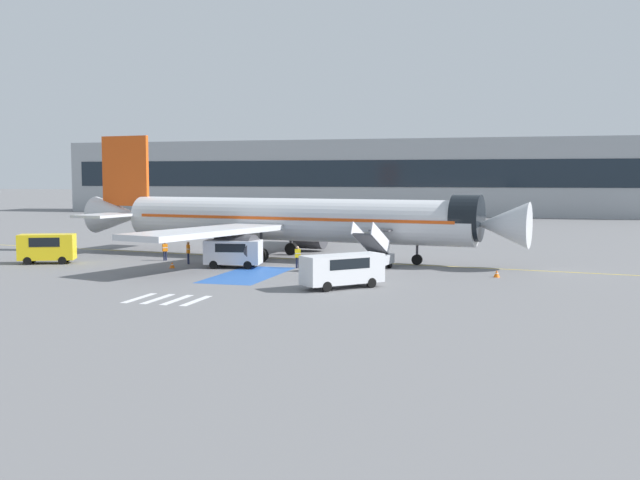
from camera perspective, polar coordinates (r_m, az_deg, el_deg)
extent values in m
plane|color=slate|center=(63.41, -3.70, -1.50)|extent=(600.00, 600.00, 0.00)
cube|color=gold|center=(63.80, -2.03, -1.45)|extent=(74.38, 10.29, 0.01)
cube|color=#2856A8|center=(53.75, -5.49, -2.66)|extent=(4.12, 9.85, 0.01)
cube|color=silver|center=(44.64, -13.61, -4.31)|extent=(0.44, 3.60, 0.01)
cube|color=silver|center=(44.07, -12.25, -4.41)|extent=(0.44, 3.60, 0.01)
cube|color=silver|center=(43.53, -10.84, -4.50)|extent=(0.44, 3.60, 0.01)
cube|color=silver|center=(43.02, -9.41, -4.59)|extent=(0.44, 3.60, 0.01)
cylinder|color=silver|center=(63.51, -2.04, 1.56)|extent=(31.24, 7.76, 3.61)
cone|color=silver|center=(58.22, 13.73, 1.13)|extent=(4.42, 4.04, 3.54)
cone|color=silver|center=(73.18, -15.05, 1.84)|extent=(5.84, 4.17, 3.47)
cylinder|color=black|center=(58.71, 11.13, 1.65)|extent=(2.64, 3.91, 3.65)
cube|color=#DB4C14|center=(63.50, -2.04, 1.73)|extent=(28.79, 7.49, 0.24)
cube|color=silver|center=(72.34, -1.49, 1.54)|extent=(4.41, 15.81, 0.44)
cylinder|color=#38383D|center=(70.55, -0.86, 0.29)|extent=(3.36, 2.75, 2.36)
cube|color=silver|center=(57.80, -8.37, 0.65)|extent=(8.45, 16.37, 0.44)
cylinder|color=#38383D|center=(58.35, -6.38, -0.70)|extent=(3.36, 2.75, 2.36)
cube|color=#DB4C14|center=(72.59, -14.62, 5.11)|extent=(5.06, 1.04, 6.51)
cube|color=silver|center=(75.09, -12.62, 2.10)|extent=(4.00, 6.17, 0.24)
cube|color=silver|center=(69.65, -15.93, 1.82)|extent=(4.00, 6.17, 0.24)
cylinder|color=#38383D|center=(59.81, 7.41, -0.27)|extent=(0.20, 0.20, 2.58)
cylinder|color=black|center=(59.94, 7.40, -1.50)|extent=(0.87, 0.39, 0.84)
cylinder|color=#38383D|center=(66.92, -2.19, 0.29)|extent=(0.24, 0.24, 2.27)
cylinder|color=black|center=(67.02, -2.18, -0.68)|extent=(1.17, 0.74, 1.10)
cylinder|color=#38383D|center=(61.75, -4.51, -0.10)|extent=(0.24, 0.24, 2.27)
cylinder|color=black|center=(61.85, -4.50, -1.15)|extent=(1.17, 0.74, 1.10)
cube|color=#ADB2BA|center=(56.43, 3.90, -1.58)|extent=(2.83, 5.05, 0.70)
cylinder|color=black|center=(58.35, 3.58, -1.71)|extent=(0.31, 0.72, 0.70)
cylinder|color=black|center=(57.76, 5.33, -1.79)|extent=(0.31, 0.72, 0.70)
cylinder|color=black|center=(55.22, 2.40, -2.07)|extent=(0.31, 0.72, 0.70)
cylinder|color=black|center=(54.59, 4.24, -2.17)|extent=(0.31, 0.72, 0.70)
cube|color=#4C4C51|center=(56.31, 3.91, -0.32)|extent=(1.97, 4.30, 1.93)
cube|color=#4C4C51|center=(58.38, 4.66, 0.74)|extent=(1.78, 1.31, 0.12)
cube|color=silver|center=(56.52, 3.17, 0.19)|extent=(0.66, 4.43, 2.66)
cube|color=silver|center=(56.01, 4.65, 0.14)|extent=(0.66, 4.43, 2.66)
cube|color=#38383D|center=(89.02, -0.40, 0.85)|extent=(3.74, 7.97, 0.60)
cube|color=silver|center=(92.70, -0.14, 1.32)|extent=(2.63, 2.07, 1.60)
cube|color=black|center=(93.52, -0.09, 1.54)|extent=(1.98, 0.37, 0.70)
cylinder|color=#B7BCC4|center=(88.59, -0.43, 1.76)|extent=(3.11, 5.58, 2.26)
cylinder|color=gold|center=(88.59, -0.43, 1.76)|extent=(2.33, 0.73, 2.31)
cylinder|color=black|center=(92.55, -0.90, 0.81)|extent=(0.44, 0.99, 0.96)
cylinder|color=black|center=(92.29, 0.57, 0.80)|extent=(0.44, 0.99, 0.96)
cylinder|color=black|center=(88.76, -1.19, 0.64)|extent=(0.44, 0.99, 0.96)
cylinder|color=black|center=(88.49, 0.33, 0.63)|extent=(0.44, 0.99, 0.96)
cylinder|color=black|center=(86.65, -1.37, 0.54)|extent=(0.44, 0.99, 0.96)
cylinder|color=black|center=(86.38, 0.19, 0.52)|extent=(0.44, 0.99, 0.96)
cube|color=silver|center=(47.03, 1.72, -2.21)|extent=(4.96, 5.08, 1.81)
cube|color=black|center=(46.99, 1.72, -1.73)|extent=(3.32, 3.36, 0.65)
cylinder|color=black|center=(48.72, 2.85, -3.04)|extent=(0.59, 0.60, 0.64)
cylinder|color=black|center=(47.39, 3.94, -3.27)|extent=(0.59, 0.60, 0.64)
cylinder|color=black|center=(46.99, -0.52, -3.33)|extent=(0.59, 0.60, 0.64)
cylinder|color=black|center=(45.61, 0.51, -3.58)|extent=(0.59, 0.60, 0.64)
cube|color=silver|center=(57.97, -6.62, -0.91)|extent=(4.54, 2.75, 1.81)
cube|color=black|center=(57.93, -6.63, -0.51)|extent=(2.65, 2.46, 0.65)
cylinder|color=black|center=(58.72, -5.15, -1.70)|extent=(0.66, 0.30, 0.64)
cylinder|color=black|center=(56.86, -5.53, -1.92)|extent=(0.66, 0.30, 0.64)
cylinder|color=black|center=(59.30, -7.65, -1.66)|extent=(0.66, 0.30, 0.64)
cylinder|color=black|center=(57.45, -8.11, -1.88)|extent=(0.66, 0.30, 0.64)
cube|color=yellow|center=(64.22, -20.08, -0.50)|extent=(4.68, 3.34, 2.05)
cube|color=black|center=(64.18, -20.09, -0.10)|extent=(2.90, 2.61, 0.74)
cylinder|color=black|center=(63.83, -21.39, -1.50)|extent=(0.67, 0.43, 0.64)
cylinder|color=black|center=(65.42, -21.04, -1.34)|extent=(0.67, 0.43, 0.64)
cylinder|color=black|center=(63.23, -19.04, -1.48)|extent=(0.67, 0.43, 0.64)
cylinder|color=black|center=(64.84, -18.74, -1.32)|extent=(0.67, 0.43, 0.64)
cylinder|color=#191E38|center=(62.26, -5.12, -1.27)|extent=(0.14, 0.14, 0.78)
cylinder|color=#191E38|center=(62.35, -4.99, -1.25)|extent=(0.14, 0.14, 0.78)
cube|color=orange|center=(62.23, -5.06, -0.62)|extent=(0.42, 0.47, 0.62)
cube|color=silver|center=(62.23, -5.06, -0.62)|extent=(0.43, 0.48, 0.06)
sphere|color=#9E704C|center=(62.20, -5.06, -0.24)|extent=(0.21, 0.21, 0.21)
cylinder|color=#191E38|center=(57.37, -1.79, -1.75)|extent=(0.14, 0.14, 0.82)
cylinder|color=#191E38|center=(57.40, -1.62, -1.75)|extent=(0.14, 0.14, 0.82)
cube|color=yellow|center=(57.30, -1.71, -1.02)|extent=(0.47, 0.39, 0.65)
cube|color=silver|center=(57.30, -1.71, -1.02)|extent=(0.49, 0.40, 0.06)
sphere|color=tan|center=(57.26, -1.71, -0.59)|extent=(0.22, 0.22, 0.22)
cylinder|color=#191E38|center=(63.91, -11.65, -1.19)|extent=(0.14, 0.14, 0.78)
cylinder|color=#191E38|center=(63.86, -11.79, -1.20)|extent=(0.14, 0.14, 0.78)
cube|color=orange|center=(63.82, -11.73, -0.57)|extent=(0.45, 0.45, 0.61)
cube|color=silver|center=(63.82, -11.73, -0.57)|extent=(0.47, 0.47, 0.06)
sphere|color=#9E704C|center=(63.78, -11.74, -0.20)|extent=(0.21, 0.21, 0.21)
cylinder|color=#191E38|center=(61.05, -10.02, -1.40)|extent=(0.14, 0.14, 0.88)
cylinder|color=#191E38|center=(60.89, -9.98, -1.41)|extent=(0.14, 0.14, 0.88)
cube|color=orange|center=(60.89, -10.01, -0.67)|extent=(0.43, 0.47, 0.69)
cube|color=silver|center=(60.89, -10.01, -0.67)|extent=(0.44, 0.48, 0.06)
sphere|color=#9E704C|center=(60.85, -10.02, -0.24)|extent=(0.24, 0.24, 0.24)
cone|color=orange|center=(53.83, 1.36, -2.35)|extent=(0.48, 0.48, 0.53)
cylinder|color=white|center=(53.82, 1.36, -2.32)|extent=(0.26, 0.26, 0.06)
cone|color=orange|center=(53.69, 13.31, -2.51)|extent=(0.46, 0.46, 0.51)
cylinder|color=white|center=(53.68, 13.31, -2.48)|extent=(0.25, 0.25, 0.06)
cone|color=orange|center=(58.54, -11.20, -1.87)|extent=(0.44, 0.44, 0.49)
cylinder|color=white|center=(58.53, -11.20, -1.85)|extent=(0.24, 0.24, 0.06)
cube|color=#9EA3A8|center=(140.77, 3.41, 4.79)|extent=(117.52, 12.00, 13.70)
cube|color=#19232D|center=(134.86, 2.87, 5.08)|extent=(112.82, 0.10, 4.80)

